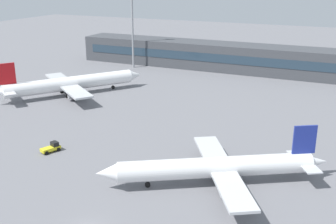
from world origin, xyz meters
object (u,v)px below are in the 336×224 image
at_px(airplane_near, 214,167).
at_px(floodlight_tower_east, 132,18).
at_px(baggage_tug_yellow, 52,147).
at_px(airplane_mid, 72,83).

relative_size(airplane_near, floodlight_tower_east, 1.10).
bearing_deg(baggage_tug_yellow, floodlight_tower_east, 107.11).
bearing_deg(baggage_tug_yellow, airplane_near, 1.40).
distance_m(airplane_near, baggage_tug_yellow, 31.48).
bearing_deg(airplane_near, floodlight_tower_east, 127.36).
distance_m(airplane_near, floodlight_tower_east, 88.54).
bearing_deg(airplane_near, baggage_tug_yellow, -178.60).
height_order(airplane_near, airplane_mid, airplane_mid).
xyz_separation_m(airplane_near, floodlight_tower_east, (-53.03, 69.46, 14.24)).
relative_size(airplane_mid, baggage_tug_yellow, 9.19).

